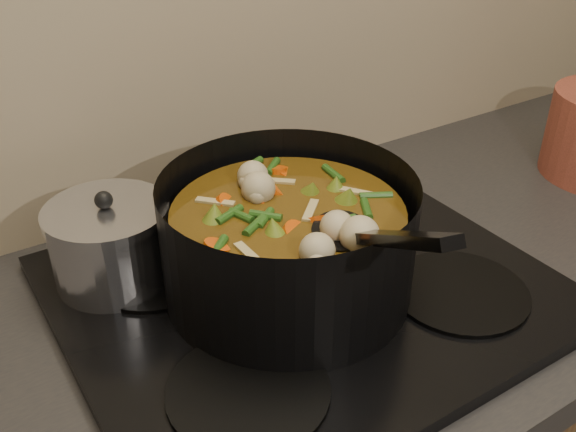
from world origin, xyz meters
TOP-DOWN VIEW (x-y plane):
  - stovetop at (0.00, 1.93)m, footprint 0.62×0.54m
  - stockpot at (-0.02, 1.93)m, footprint 0.42×0.49m
  - saucepan at (-0.21, 2.08)m, footprint 0.16×0.16m

SIDE VIEW (x-z plane):
  - stovetop at x=0.00m, z-range 0.91..0.93m
  - saucepan at x=-0.21m, z-range 0.92..1.05m
  - stockpot at x=-0.02m, z-range 0.89..1.12m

